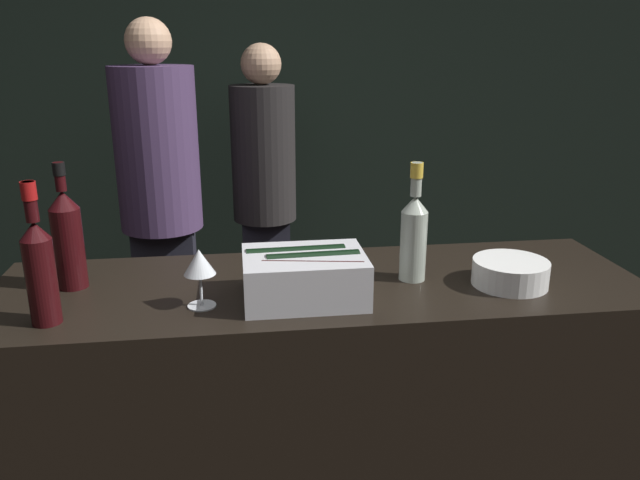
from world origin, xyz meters
TOP-DOWN VIEW (x-y plane):
  - wall_back_chalkboard at (0.00, 2.55)m, footprint 6.40×0.06m
  - bar_counter at (0.00, 0.30)m, footprint 1.87×0.60m
  - ice_bin_with_bottles at (-0.06, 0.19)m, footprint 0.32×0.24m
  - bowl_white at (0.53, 0.21)m, footprint 0.21×0.21m
  - wine_glass at (-0.33, 0.17)m, footprint 0.08×0.08m
  - candle_votive at (0.09, 0.47)m, footprint 0.07×0.07m
  - red_wine_bottle_tall at (-0.71, 0.13)m, footprint 0.07×0.07m
  - rose_wine_bottle at (0.27, 0.29)m, footprint 0.08×0.08m
  - red_wine_bottle_black_foil at (-0.70, 0.36)m, footprint 0.08×0.08m
  - person_in_hoodie at (-0.08, 1.97)m, footprint 0.34×0.34m
  - person_blond_tee at (-0.60, 1.65)m, footprint 0.39×0.39m

SIDE VIEW (x-z plane):
  - bar_counter at x=0.00m, z-range 0.00..1.05m
  - person_in_hoodie at x=-0.08m, z-range 0.10..1.81m
  - person_blond_tee at x=-0.60m, z-range 0.10..1.93m
  - candle_votive at x=0.09m, z-range 1.05..1.10m
  - bowl_white at x=0.53m, z-range 1.05..1.13m
  - ice_bin_with_bottles at x=-0.06m, z-range 1.06..1.19m
  - wine_glass at x=-0.33m, z-range 1.09..1.25m
  - rose_wine_bottle at x=0.27m, z-range 1.02..1.37m
  - red_wine_bottle_tall at x=-0.71m, z-range 1.02..1.38m
  - red_wine_bottle_black_foil at x=-0.70m, z-range 1.02..1.38m
  - wall_back_chalkboard at x=0.00m, z-range 0.00..2.80m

